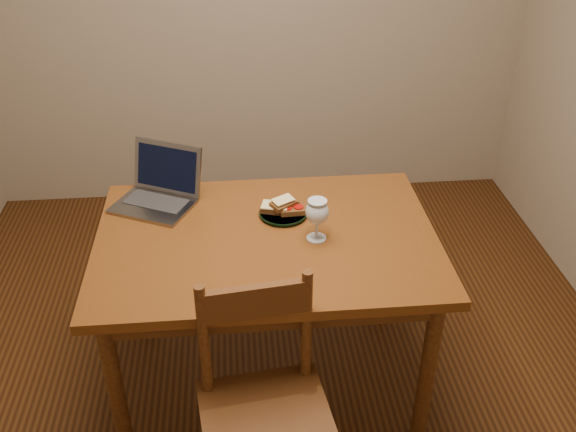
{
  "coord_description": "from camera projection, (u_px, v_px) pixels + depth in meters",
  "views": [
    {
      "loc": [
        -0.13,
        -2.07,
        2.11
      ],
      "look_at": [
        0.06,
        -0.0,
        0.8
      ],
      "focal_mm": 40.0,
      "sensor_mm": 36.0,
      "label": 1
    }
  ],
  "objects": [
    {
      "name": "plate",
      "position": [
        283.0,
        214.0,
        2.56
      ],
      "size": [
        0.19,
        0.19,
        0.02
      ],
      "primitive_type": "cylinder",
      "color": "black",
      "rests_on": "table"
    },
    {
      "name": "sandwich_cheese",
      "position": [
        275.0,
        207.0,
        2.56
      ],
      "size": [
        0.12,
        0.09,
        0.03
      ],
      "primitive_type": null,
      "rotation": [
        0.0,
        0.0,
        -0.29
      ],
      "color": "#381E0C",
      "rests_on": "plate"
    },
    {
      "name": "milk_glass",
      "position": [
        317.0,
        220.0,
        2.38
      ],
      "size": [
        0.09,
        0.09,
        0.17
      ],
      "primitive_type": null,
      "color": "white",
      "rests_on": "table"
    },
    {
      "name": "laptop",
      "position": [
        160.0,
        188.0,
        2.64
      ],
      "size": [
        0.4,
        0.39,
        0.22
      ],
      "rotation": [
        0.0,
        0.0,
        -0.46
      ],
      "color": "slate",
      "rests_on": "table"
    },
    {
      "name": "chair",
      "position": [
        265.0,
        403.0,
        2.08
      ],
      "size": [
        0.47,
        0.45,
        0.45
      ],
      "rotation": [
        0.0,
        0.0,
        0.12
      ],
      "color": "#37170B",
      "rests_on": "floor"
    },
    {
      "name": "floor",
      "position": [
        275.0,
        368.0,
        2.88
      ],
      "size": [
        3.2,
        3.2,
        0.02
      ],
      "primitive_type": "cube",
      "color": "black",
      "rests_on": "ground"
    },
    {
      "name": "table",
      "position": [
        267.0,
        255.0,
        2.49
      ],
      "size": [
        1.3,
        0.9,
        0.74
      ],
      "color": "#4E250D",
      "rests_on": "floor"
    },
    {
      "name": "sandwich_top",
      "position": [
        283.0,
        203.0,
        2.54
      ],
      "size": [
        0.11,
        0.11,
        0.03
      ],
      "primitive_type": null,
      "rotation": [
        0.0,
        0.0,
        0.63
      ],
      "color": "#381E0C",
      "rests_on": "plate"
    },
    {
      "name": "sandwich_tomato",
      "position": [
        293.0,
        209.0,
        2.55
      ],
      "size": [
        0.1,
        0.06,
        0.03
      ],
      "primitive_type": null,
      "rotation": [
        0.0,
        0.0,
        0.04
      ],
      "color": "#381E0C",
      "rests_on": "plate"
    }
  ]
}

